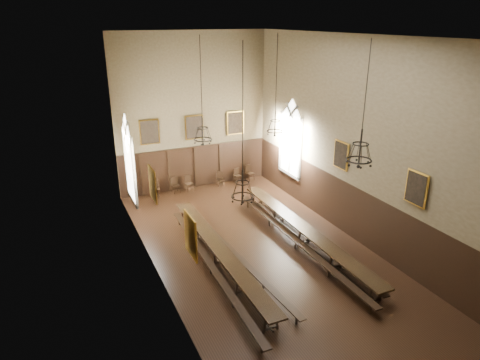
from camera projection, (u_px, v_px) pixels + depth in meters
floor at (265, 257)px, 18.36m from camera, size 9.00×18.00×0.02m
ceiling at (270, 36)px, 15.15m from camera, size 9.00×18.00×0.02m
wall_back at (193, 113)px, 24.40m from camera, size 9.00×0.02×9.00m
wall_front at (467, 274)px, 9.11m from camera, size 9.00×0.02×9.00m
wall_left at (154, 173)px, 14.99m from camera, size 0.02×18.00×9.00m
wall_right at (359, 143)px, 18.52m from camera, size 0.02×18.00×9.00m
wainscot_panelling at (266, 231)px, 17.91m from camera, size 9.00×18.00×2.50m
table_left at (220, 256)px, 17.64m from camera, size 0.75×9.90×0.77m
table_right at (304, 236)px, 19.26m from camera, size 0.82×10.51×0.82m
bench_left_outer at (211, 267)px, 17.03m from camera, size 0.61×10.23×0.46m
bench_left_inner at (236, 258)px, 17.75m from camera, size 0.87×9.30×0.42m
bench_right_inner at (296, 243)px, 18.86m from camera, size 0.33×10.62×0.48m
bench_right_outer at (315, 239)px, 19.23m from camera, size 0.78×9.60×0.43m
chair_1 at (156, 192)px, 24.47m from camera, size 0.51×0.51×0.93m
chair_2 at (176, 188)px, 24.97m from camera, size 0.46×0.46×0.95m
chair_3 at (189, 186)px, 25.23m from camera, size 0.47×0.47×0.95m
chair_5 at (220, 181)px, 26.06m from camera, size 0.43×0.43×0.86m
chair_6 at (238, 178)px, 26.58m from camera, size 0.45×0.45×0.88m
chair_7 at (250, 176)px, 26.83m from camera, size 0.56×0.56×1.00m
chandelier_back_left at (203, 132)px, 17.76m from camera, size 0.75×0.75×4.30m
chandelier_back_right at (275, 124)px, 19.76m from camera, size 0.75×0.75×4.47m
chandelier_front_left at (243, 186)px, 13.87m from camera, size 0.76×0.76×5.02m
chandelier_front_right at (360, 153)px, 14.98m from camera, size 0.91×0.91×4.26m
portrait_back_0 at (149, 132)px, 23.56m from camera, size 1.10×0.12×1.40m
portrait_back_1 at (194, 127)px, 24.58m from camera, size 1.10×0.12×1.40m
portrait_back_2 at (235, 123)px, 25.59m from camera, size 1.10×0.12×1.40m
portrait_left_0 at (153, 184)px, 16.18m from camera, size 0.12×1.00×1.30m
portrait_left_1 at (191, 236)px, 12.36m from camera, size 0.12×1.00×1.30m
portrait_right_0 at (341, 155)px, 19.60m from camera, size 0.12×1.00×1.30m
portrait_right_1 at (416, 188)px, 15.78m from camera, size 0.12×1.00×1.30m
window_right at (291, 138)px, 23.55m from camera, size 0.20×2.20×4.60m
window_left at (129, 159)px, 20.08m from camera, size 0.20×2.20×4.60m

